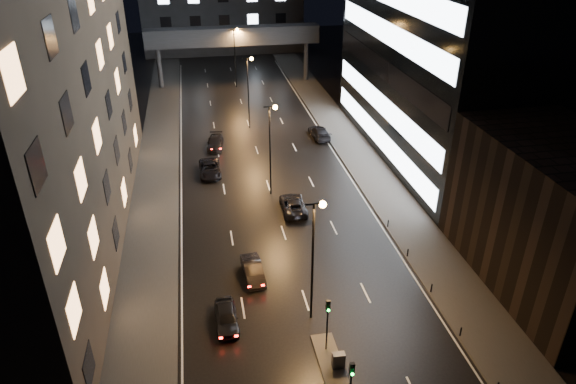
# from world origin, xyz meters

# --- Properties ---
(ground) EXTENTS (160.00, 160.00, 0.00)m
(ground) POSITION_xyz_m (0.00, 40.00, 0.00)
(ground) COLOR black
(ground) RESTS_ON ground
(sidewalk_left) EXTENTS (5.00, 110.00, 0.15)m
(sidewalk_left) POSITION_xyz_m (-12.50, 35.00, 0.07)
(sidewalk_left) COLOR #383533
(sidewalk_left) RESTS_ON ground
(sidewalk_right) EXTENTS (5.00, 110.00, 0.15)m
(sidewalk_right) POSITION_xyz_m (12.50, 35.00, 0.07)
(sidewalk_right) COLOR #383533
(sidewalk_right) RESTS_ON ground
(building_right_low) EXTENTS (10.00, 18.00, 12.00)m
(building_right_low) POSITION_xyz_m (20.00, 9.00, 6.00)
(building_right_low) COLOR black
(building_right_low) RESTS_ON ground
(skybridge) EXTENTS (30.00, 3.00, 10.00)m
(skybridge) POSITION_xyz_m (0.00, 70.00, 8.34)
(skybridge) COLOR #333335
(skybridge) RESTS_ON ground
(median_island) EXTENTS (1.60, 8.00, 0.15)m
(median_island) POSITION_xyz_m (0.30, 2.00, 0.07)
(median_island) COLOR #383533
(median_island) RESTS_ON ground
(traffic_signal_near) EXTENTS (0.28, 0.34, 4.40)m
(traffic_signal_near) POSITION_xyz_m (0.30, 4.49, 3.09)
(traffic_signal_near) COLOR black
(traffic_signal_near) RESTS_ON median_island
(traffic_signal_far) EXTENTS (0.28, 0.34, 4.40)m
(traffic_signal_far) POSITION_xyz_m (0.30, -1.01, 3.09)
(traffic_signal_far) COLOR black
(traffic_signal_far) RESTS_ON median_island
(bollard_row) EXTENTS (0.12, 25.12, 0.90)m
(bollard_row) POSITION_xyz_m (10.20, 6.50, 0.45)
(bollard_row) COLOR black
(bollard_row) RESTS_ON ground
(streetlight_near) EXTENTS (1.45, 0.50, 10.15)m
(streetlight_near) POSITION_xyz_m (0.16, 8.00, 6.50)
(streetlight_near) COLOR black
(streetlight_near) RESTS_ON ground
(streetlight_mid_a) EXTENTS (1.45, 0.50, 10.15)m
(streetlight_mid_a) POSITION_xyz_m (0.16, 28.00, 6.50)
(streetlight_mid_a) COLOR black
(streetlight_mid_a) RESTS_ON ground
(streetlight_mid_b) EXTENTS (1.45, 0.50, 10.15)m
(streetlight_mid_b) POSITION_xyz_m (0.16, 48.00, 6.50)
(streetlight_mid_b) COLOR black
(streetlight_mid_b) RESTS_ON ground
(streetlight_far) EXTENTS (1.45, 0.50, 10.15)m
(streetlight_far) POSITION_xyz_m (0.16, 68.00, 6.50)
(streetlight_far) COLOR black
(streetlight_far) RESTS_ON ground
(car_away_a) EXTENTS (1.76, 4.20, 1.42)m
(car_away_a) POSITION_xyz_m (-6.38, 8.41, 0.71)
(car_away_a) COLOR black
(car_away_a) RESTS_ON ground
(car_away_b) EXTENTS (1.80, 4.42, 1.42)m
(car_away_b) POSITION_xyz_m (-3.73, 13.69, 0.71)
(car_away_b) COLOR black
(car_away_b) RESTS_ON ground
(car_away_c) EXTENTS (2.52, 5.31, 1.47)m
(car_away_c) POSITION_xyz_m (-6.32, 34.01, 0.73)
(car_away_c) COLOR black
(car_away_c) RESTS_ON ground
(car_away_d) EXTENTS (2.59, 5.09, 1.42)m
(car_away_d) POSITION_xyz_m (-5.24, 41.74, 0.71)
(car_away_d) COLOR black
(car_away_d) RESTS_ON ground
(car_toward_a) EXTENTS (2.52, 5.25, 1.45)m
(car_toward_a) POSITION_xyz_m (1.71, 23.95, 0.72)
(car_toward_a) COLOR black
(car_toward_a) RESTS_ON ground
(car_toward_b) EXTENTS (2.38, 5.43, 1.55)m
(car_toward_b) POSITION_xyz_m (9.00, 42.67, 0.78)
(car_toward_b) COLOR black
(car_toward_b) RESTS_ON ground
(utility_cabinet) EXTENTS (0.86, 0.50, 1.19)m
(utility_cabinet) POSITION_xyz_m (0.70, 2.79, 0.74)
(utility_cabinet) COLOR #454547
(utility_cabinet) RESTS_ON median_island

